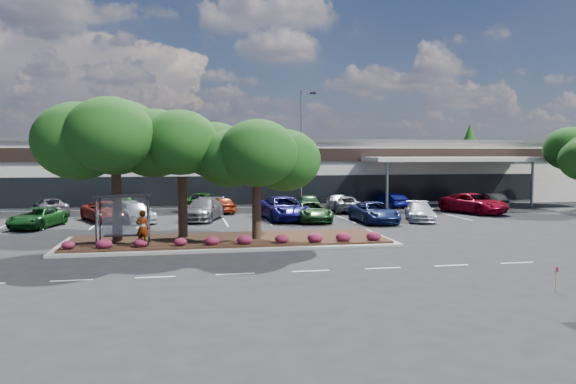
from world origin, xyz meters
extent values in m
plane|color=black|center=(0.00, 0.00, 0.00)|extent=(160.00, 160.00, 0.00)
cube|color=silver|center=(0.00, 34.00, 3.00)|extent=(80.00, 20.00, 6.00)
cube|color=#515053|center=(0.00, 34.00, 6.10)|extent=(80.40, 20.40, 0.30)
cube|color=black|center=(0.00, 23.95, 4.80)|extent=(80.00, 0.25, 1.20)
cube|color=black|center=(0.00, 23.95, 1.60)|extent=(60.00, 0.18, 2.60)
cube|color=red|center=(-6.00, 23.88, 4.80)|extent=(6.00, 0.12, 1.00)
cube|color=silver|center=(20.00, 21.50, 4.40)|extent=(16.00, 5.00, 0.40)
cylinder|color=slate|center=(13.00, 19.50, 2.10)|extent=(0.24, 0.24, 4.20)
cylinder|color=slate|center=(27.00, 19.50, 2.10)|extent=(0.24, 0.24, 4.20)
cube|color=gray|center=(-2.00, 4.00, 0.07)|extent=(18.00, 6.00, 0.15)
cube|color=#3F2318|center=(-2.00, 4.00, 0.20)|extent=(17.20, 5.20, 0.12)
cube|color=silver|center=(-8.80, -4.00, 0.01)|extent=(1.60, 0.12, 0.01)
cube|color=silver|center=(-5.60, -4.00, 0.01)|extent=(1.60, 0.12, 0.01)
cube|color=silver|center=(-2.40, -4.00, 0.01)|extent=(1.60, 0.12, 0.01)
cube|color=silver|center=(0.80, -4.00, 0.01)|extent=(1.60, 0.12, 0.01)
cube|color=silver|center=(4.00, -4.00, 0.01)|extent=(1.60, 0.12, 0.01)
cube|color=silver|center=(7.20, -4.00, 0.01)|extent=(1.60, 0.12, 0.01)
cube|color=silver|center=(10.40, -4.00, 0.01)|extent=(1.60, 0.12, 0.01)
cube|color=silver|center=(-16.50, 13.50, 0.01)|extent=(0.12, 5.00, 0.01)
cube|color=silver|center=(-13.50, 13.50, 0.01)|extent=(0.12, 5.00, 0.01)
cube|color=silver|center=(-10.50, 13.50, 0.01)|extent=(0.12, 5.00, 0.01)
cube|color=silver|center=(-7.50, 13.50, 0.01)|extent=(0.12, 5.00, 0.01)
cube|color=silver|center=(-4.50, 13.50, 0.01)|extent=(0.12, 5.00, 0.01)
cube|color=silver|center=(-1.50, 13.50, 0.01)|extent=(0.12, 5.00, 0.01)
cube|color=silver|center=(1.50, 13.50, 0.01)|extent=(0.12, 5.00, 0.01)
cube|color=silver|center=(4.50, 13.50, 0.01)|extent=(0.12, 5.00, 0.01)
cube|color=silver|center=(7.50, 13.50, 0.01)|extent=(0.12, 5.00, 0.01)
cube|color=silver|center=(10.50, 13.50, 0.01)|extent=(0.12, 5.00, 0.01)
cube|color=silver|center=(13.50, 13.50, 0.01)|extent=(0.12, 5.00, 0.01)
cube|color=silver|center=(16.50, 13.50, 0.01)|extent=(0.12, 5.00, 0.01)
cylinder|color=black|center=(-8.75, 3.45, 1.51)|extent=(0.08, 0.08, 2.50)
cylinder|color=black|center=(-6.25, 3.45, 1.51)|extent=(0.08, 0.08, 2.50)
cylinder|color=black|center=(-8.75, 2.15, 1.51)|extent=(0.08, 0.08, 2.50)
cylinder|color=black|center=(-6.25, 2.15, 1.51)|extent=(0.08, 0.08, 2.50)
cube|color=black|center=(-7.50, 2.80, 2.80)|extent=(2.75, 1.55, 0.10)
cube|color=silver|center=(-7.50, 3.45, 1.63)|extent=(2.30, 0.03, 2.00)
cube|color=black|center=(-7.50, 3.05, 0.71)|extent=(2.00, 0.35, 0.06)
cone|color=#163910|center=(34.00, 44.00, 4.50)|extent=(3.96, 3.96, 9.00)
imported|color=#594C47|center=(-6.49, 1.94, 1.20)|extent=(0.77, 0.59, 1.88)
cube|color=gray|center=(5.05, 18.04, 0.20)|extent=(0.50, 0.50, 0.40)
cylinder|color=slate|center=(5.05, 18.04, 5.23)|extent=(0.14, 0.14, 9.65)
cube|color=slate|center=(5.47, 18.20, 9.90)|extent=(0.92, 0.51, 0.14)
cube|color=black|center=(5.94, 18.37, 9.83)|extent=(0.53, 0.44, 0.18)
cube|color=tan|center=(8.66, -9.06, 0.44)|extent=(0.03, 0.03, 0.89)
cube|color=#FE4287|center=(8.71, -9.06, 0.82)|extent=(0.02, 0.14, 0.18)
imported|color=#144919|center=(-14.06, 12.78, 0.67)|extent=(3.46, 5.25, 1.34)
imported|color=maroon|center=(-10.10, 15.71, 0.72)|extent=(4.31, 5.67, 1.43)
imported|color=silver|center=(-7.90, 14.67, 0.70)|extent=(3.67, 5.24, 1.41)
imported|color=#55565C|center=(-3.03, 14.90, 0.80)|extent=(3.78, 5.91, 1.59)
imported|color=#19431B|center=(4.62, 12.83, 0.73)|extent=(2.58, 5.30, 1.45)
imported|color=#0F0C5B|center=(2.86, 13.99, 0.86)|extent=(3.61, 6.50, 1.72)
imported|color=navy|center=(8.96, 11.28, 0.74)|extent=(2.61, 5.39, 1.48)
imported|color=#B4BBC1|center=(12.59, 11.63, 0.68)|extent=(3.22, 5.03, 1.36)
imported|color=maroon|center=(19.13, 15.71, 0.82)|extent=(4.55, 6.47, 1.64)
imported|color=#53535A|center=(-14.94, 20.66, 0.68)|extent=(3.79, 5.39, 1.37)
imported|color=#144514|center=(-9.13, 20.00, 0.81)|extent=(1.94, 4.78, 1.63)
imported|color=#23531F|center=(-2.69, 22.29, 0.77)|extent=(4.37, 6.12, 1.55)
imported|color=maroon|center=(-1.35, 19.82, 0.68)|extent=(2.42, 4.26, 1.37)
imported|color=#18421D|center=(5.78, 18.52, 0.79)|extent=(2.64, 4.92, 1.59)
imported|color=#54555B|center=(8.94, 18.48, 0.67)|extent=(2.81, 5.09, 1.35)
imported|color=#989CA4|center=(8.75, 20.20, 0.69)|extent=(3.06, 5.09, 1.38)
imported|color=#0B0D53|center=(14.21, 21.79, 0.67)|extent=(1.97, 4.20, 1.33)
imported|color=black|center=(22.26, 18.42, 0.72)|extent=(2.11, 4.51, 1.43)
camera|label=1|loc=(-4.45, -26.81, 4.98)|focal=35.00mm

